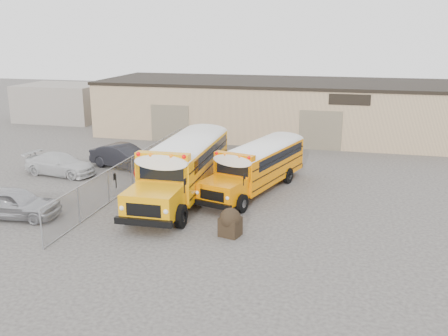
% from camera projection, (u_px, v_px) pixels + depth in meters
% --- Properties ---
extents(ground, '(120.00, 120.00, 0.00)m').
position_uv_depth(ground, '(219.00, 213.00, 24.93)').
color(ground, '#3C3937').
rests_on(ground, ground).
extents(warehouse, '(30.20, 10.20, 4.67)m').
position_uv_depth(warehouse, '(277.00, 107.00, 42.99)').
color(warehouse, tan).
rests_on(warehouse, ground).
extents(chainlink_fence, '(0.07, 18.07, 1.81)m').
position_uv_depth(chainlink_fence, '(132.00, 171.00, 28.89)').
color(chainlink_fence, '#919399').
rests_on(chainlink_fence, ground).
extents(distant_building_left, '(8.00, 6.00, 3.60)m').
position_uv_depth(distant_building_left, '(63.00, 102.00, 50.16)').
color(distant_building_left, gray).
rests_on(distant_building_left, ground).
extents(school_bus_left, '(3.35, 11.03, 3.22)m').
position_uv_depth(school_bus_left, '(214.00, 138.00, 33.33)').
color(school_bus_left, '#FCA208').
rests_on(school_bus_left, ground).
extents(school_bus_right, '(4.76, 9.48, 2.70)m').
position_uv_depth(school_bus_right, '(296.00, 144.00, 32.89)').
color(school_bus_right, orange).
rests_on(school_bus_right, ground).
extents(tarp_bundle, '(1.03, 0.97, 1.29)m').
position_uv_depth(tarp_bundle, '(230.00, 222.00, 21.96)').
color(tarp_bundle, black).
rests_on(tarp_bundle, ground).
extents(car_silver, '(4.58, 2.18, 1.51)m').
position_uv_depth(car_silver, '(14.00, 203.00, 24.09)').
color(car_silver, '#A6A6AA').
rests_on(car_silver, ground).
extents(car_white, '(4.84, 2.46, 1.35)m').
position_uv_depth(car_white, '(60.00, 164.00, 31.35)').
color(car_white, silver).
rests_on(car_white, ground).
extents(car_dark, '(4.96, 2.88, 1.55)m').
position_uv_depth(car_dark, '(124.00, 156.00, 32.88)').
color(car_dark, black).
rests_on(car_dark, ground).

